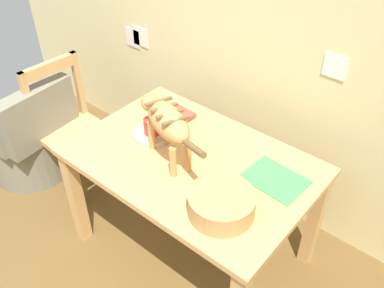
# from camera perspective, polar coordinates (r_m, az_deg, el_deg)

# --- Properties ---
(wall_rear) EXTENTS (4.78, 0.11, 2.50)m
(wall_rear) POSITION_cam_1_polar(r_m,az_deg,el_deg) (2.49, 9.53, 16.17)
(wall_rear) COLOR beige
(wall_rear) RESTS_ON ground_plane
(dining_table) EXTENTS (1.28, 0.86, 0.73)m
(dining_table) POSITION_cam_1_polar(r_m,az_deg,el_deg) (2.28, -0.00, -3.73)
(dining_table) COLOR tan
(dining_table) RESTS_ON ground_plane
(cat) EXTENTS (0.59, 0.28, 0.32)m
(cat) POSITION_cam_1_polar(r_m,az_deg,el_deg) (2.10, -3.47, 3.07)
(cat) COLOR tan
(cat) RESTS_ON dining_table
(saucer_bowl) EXTENTS (0.21, 0.21, 0.03)m
(saucer_bowl) POSITION_cam_1_polar(r_m,az_deg,el_deg) (2.37, -5.39, 1.28)
(saucer_bowl) COLOR #BFB3A5
(saucer_bowl) RESTS_ON dining_table
(coffee_mug) EXTENTS (0.13, 0.09, 0.09)m
(coffee_mug) POSITION_cam_1_polar(r_m,az_deg,el_deg) (2.33, -5.42, 2.41)
(coffee_mug) COLOR red
(coffee_mug) RESTS_ON saucer_bowl
(magazine) EXTENTS (0.31, 0.25, 0.01)m
(magazine) POSITION_cam_1_polar(r_m,az_deg,el_deg) (2.14, 11.24, -4.73)
(magazine) COLOR #429A53
(magazine) RESTS_ON dining_table
(book_stack) EXTENTS (0.21, 0.15, 0.03)m
(book_stack) POSITION_cam_1_polar(r_m,az_deg,el_deg) (2.52, -2.11, 4.11)
(book_stack) COLOR #8F4C9C
(book_stack) RESTS_ON dining_table
(wicker_basket) EXTENTS (0.31, 0.31, 0.11)m
(wicker_basket) POSITION_cam_1_polar(r_m,az_deg,el_deg) (1.91, 4.02, -8.08)
(wicker_basket) COLOR tan
(wicker_basket) RESTS_ON dining_table
(wooden_chair_near) EXTENTS (0.44, 0.44, 0.92)m
(wooden_chair_near) POSITION_cam_1_polar(r_m,az_deg,el_deg) (3.00, -15.70, 1.66)
(wooden_chair_near) COLOR tan
(wooden_chair_near) RESTS_ON ground_plane
(wicker_armchair) EXTENTS (0.62, 0.63, 0.78)m
(wicker_armchair) POSITION_cam_1_polar(r_m,az_deg,el_deg) (3.31, -21.13, 0.42)
(wicker_armchair) COLOR slate
(wicker_armchair) RESTS_ON ground_plane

